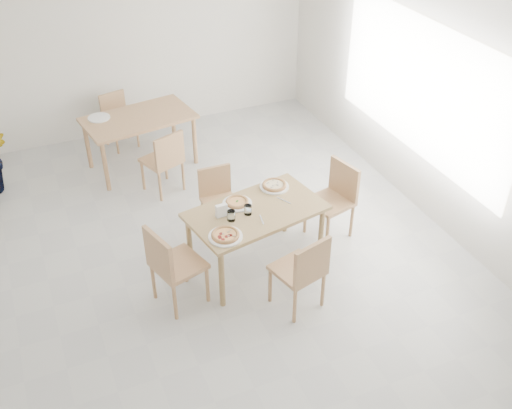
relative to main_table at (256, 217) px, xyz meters
name	(u,v)px	position (x,y,z in m)	size (l,w,h in m)	color
room	(421,88)	(2.31, 0.52, 0.84)	(7.28, 7.00, 7.00)	#BBBBB7
main_table	(256,217)	(0.00, 0.00, 0.00)	(1.54, 1.05, 0.75)	tan
chair_south	(303,269)	(0.16, -0.80, -0.14)	(0.54, 0.54, 0.89)	tan
chair_north	(218,195)	(-0.14, 0.82, -0.20)	(0.40, 0.40, 0.79)	tan
chair_west	(171,263)	(-1.01, -0.22, -0.12)	(0.57, 0.57, 0.93)	tan
chair_east	(336,195)	(1.09, 0.20, -0.14)	(0.54, 0.54, 0.91)	tan
plate_margherita	(237,204)	(-0.14, 0.17, 0.10)	(0.31, 0.31, 0.02)	white
plate_mushroom	(274,186)	(0.36, 0.32, 0.10)	(0.32, 0.32, 0.02)	white
plate_pepperoni	(225,236)	(-0.46, -0.31, 0.10)	(0.34, 0.34, 0.02)	white
pizza_margherita	(237,202)	(-0.14, 0.17, 0.12)	(0.32, 0.32, 0.03)	tan
pizza_mushroom	(274,185)	(0.36, 0.32, 0.12)	(0.30, 0.30, 0.03)	tan
pizza_pepperoni	(225,235)	(-0.46, -0.31, 0.12)	(0.33, 0.33, 0.03)	tan
tumbler_a	(231,216)	(-0.30, -0.07, 0.15)	(0.08, 0.08, 0.11)	white
tumbler_b	(248,210)	(-0.10, -0.03, 0.14)	(0.08, 0.08, 0.10)	white
napkin_holder	(222,211)	(-0.37, 0.03, 0.16)	(0.13, 0.07, 0.15)	silver
fork_a	(262,220)	(-0.02, -0.19, 0.09)	(0.01, 0.16, 0.01)	silver
fork_b	(284,200)	(0.34, 0.04, 0.09)	(0.02, 0.19, 0.01)	silver
second_table	(139,123)	(-0.61, 2.59, 0.00)	(1.55, 1.04, 0.75)	tan
chair_back_s	(165,158)	(-0.49, 1.80, -0.15)	(0.56, 0.56, 0.88)	tan
chair_back_n	(117,116)	(-0.77, 3.33, -0.20)	(0.47, 0.47, 0.79)	tan
plate_empty	(99,118)	(-1.10, 2.76, 0.10)	(0.29, 0.29, 0.02)	white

